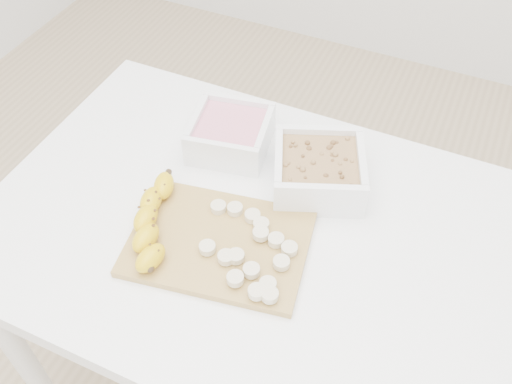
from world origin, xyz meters
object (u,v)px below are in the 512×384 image
at_px(table, 250,254).
at_px(cutting_board, 219,243).
at_px(banana, 153,222).
at_px(bowl_granola, 319,170).
at_px(bowl_yogurt, 231,133).

relative_size(table, cutting_board, 3.13).
height_order(cutting_board, banana, banana).
bearing_deg(cutting_board, table, 66.04).
bearing_deg(cutting_board, banana, -168.35).
distance_m(bowl_granola, banana, 0.33).
bearing_deg(banana, bowl_granola, 35.06).
distance_m(bowl_yogurt, banana, 0.27).
xyz_separation_m(table, banana, (-0.15, -0.09, 0.13)).
height_order(table, bowl_yogurt, bowl_yogurt).
height_order(bowl_granola, banana, bowl_granola).
relative_size(table, bowl_granola, 4.48).
distance_m(table, bowl_yogurt, 0.25).
distance_m(bowl_yogurt, bowl_granola, 0.21).
bearing_deg(cutting_board, bowl_granola, 62.86).
distance_m(table, bowl_granola, 0.22).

